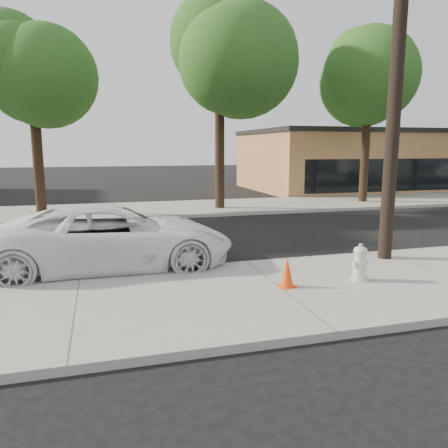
{
  "coord_description": "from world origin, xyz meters",
  "views": [
    {
      "loc": [
        -3.45,
        -12.21,
        3.0
      ],
      "look_at": [
        -0.37,
        -1.3,
        1.0
      ],
      "focal_mm": 35.0,
      "sensor_mm": 36.0,
      "label": 1
    }
  ],
  "objects": [
    {
      "name": "building_main",
      "position": [
        16.0,
        16.0,
        2.0
      ],
      "size": [
        18.0,
        10.0,
        4.0
      ],
      "primitive_type": "cube",
      "color": "#AD6E48",
      "rests_on": "ground"
    },
    {
      "name": "fire_hydrant",
      "position": [
        1.86,
        -4.23,
        0.52
      ],
      "size": [
        0.41,
        0.37,
        0.76
      ],
      "rotation": [
        0.0,
        0.0,
        0.2
      ],
      "color": "silver",
      "rests_on": "near_sidewalk"
    },
    {
      "name": "utility_pole",
      "position": [
        3.6,
        -2.7,
        4.7
      ],
      "size": [
        1.4,
        0.34,
        9.0
      ],
      "color": "black",
      "rests_on": "near_sidewalk"
    },
    {
      "name": "near_sidewalk",
      "position": [
        0.0,
        -4.3,
        0.07
      ],
      "size": [
        90.0,
        4.4,
        0.15
      ],
      "primitive_type": "cube",
      "color": "gray",
      "rests_on": "ground"
    },
    {
      "name": "police_cruiser",
      "position": [
        -3.22,
        -1.35,
        0.82
      ],
      "size": [
        5.89,
        2.76,
        1.63
      ],
      "primitive_type": "imported",
      "rotation": [
        0.0,
        0.0,
        1.56
      ],
      "color": "white",
      "rests_on": "ground"
    },
    {
      "name": "traffic_cone",
      "position": [
        0.16,
        -4.22,
        0.45
      ],
      "size": [
        0.38,
        0.38,
        0.62
      ],
      "rotation": [
        0.0,
        0.0,
        0.21
      ],
      "color": "#F5410C",
      "rests_on": "near_sidewalk"
    },
    {
      "name": "far_sidewalk",
      "position": [
        0.0,
        8.5,
        0.07
      ],
      "size": [
        90.0,
        5.0,
        0.15
      ],
      "primitive_type": "cube",
      "color": "gray",
      "rests_on": "ground"
    },
    {
      "name": "curb_near",
      "position": [
        0.0,
        -2.1,
        0.07
      ],
      "size": [
        90.0,
        0.12,
        0.16
      ],
      "primitive_type": "cube",
      "color": "#9E9B93",
      "rests_on": "ground"
    },
    {
      "name": "tree_d",
      "position": [
        10.2,
        7.95,
        6.37
      ],
      "size": [
        4.5,
        4.35,
        8.75
      ],
      "color": "black",
      "rests_on": "far_sidewalk"
    },
    {
      "name": "tree_b",
      "position": [
        -5.81,
        8.06,
        6.15
      ],
      "size": [
        4.34,
        4.2,
        8.45
      ],
      "color": "black",
      "rests_on": "far_sidewalk"
    },
    {
      "name": "ground",
      "position": [
        0.0,
        0.0,
        0.0
      ],
      "size": [
        120.0,
        120.0,
        0.0
      ],
      "primitive_type": "plane",
      "color": "black",
      "rests_on": "ground"
    },
    {
      "name": "tree_c",
      "position": [
        2.22,
        7.64,
        6.91
      ],
      "size": [
        4.96,
        4.8,
        9.55
      ],
      "color": "black",
      "rests_on": "far_sidewalk"
    }
  ]
}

